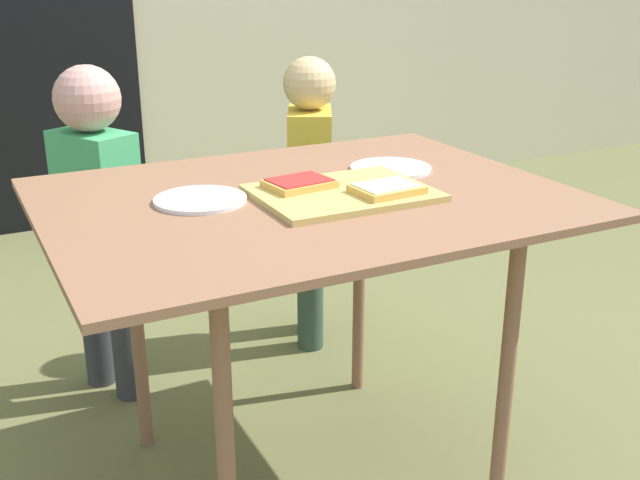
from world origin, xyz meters
name	(u,v)px	position (x,y,z in m)	size (l,w,h in m)	color
ground_plane	(309,476)	(0.00, 0.00, 0.00)	(16.00, 16.00, 0.00)	olive
house_door	(38,24)	(-0.23, 2.40, 1.00)	(0.90, 0.02, 2.00)	black
dining_table	(307,225)	(0.00, 0.00, 0.70)	(1.18, 0.90, 0.77)	brown
cutting_board	(342,193)	(0.07, -0.05, 0.78)	(0.39, 0.30, 0.01)	tan
pizza_slice_far_left	(299,183)	(-0.01, 0.02, 0.80)	(0.16, 0.13, 0.02)	#E5AB4B
pizza_slice_near_right	(387,189)	(0.15, -0.11, 0.80)	(0.15, 0.12, 0.02)	#E5AB4B
plate_white_left	(200,200)	(-0.23, 0.06, 0.78)	(0.21, 0.21, 0.01)	silver
plate_white_right	(391,168)	(0.29, 0.10, 0.78)	(0.21, 0.21, 0.01)	silver
child_left	(99,210)	(-0.35, 0.68, 0.59)	(0.23, 0.28, 1.01)	#333638
child_right	(310,186)	(0.36, 0.71, 0.57)	(0.23, 0.28, 0.99)	#324938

